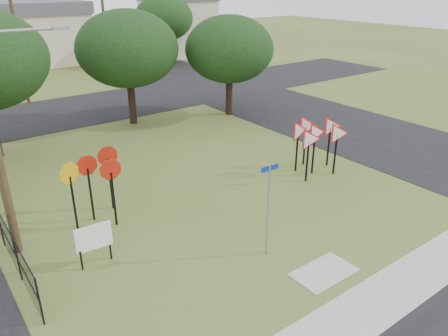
# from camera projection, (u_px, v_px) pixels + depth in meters

# --- Properties ---
(ground) EXTENTS (140.00, 140.00, 0.00)m
(ground) POSITION_uv_depth(u_px,v_px,m) (272.00, 238.00, 15.27)
(ground) COLOR #445620
(sidewalk) EXTENTS (30.00, 1.60, 0.02)m
(sidewalk) POSITION_uv_depth(u_px,v_px,m) (373.00, 304.00, 12.18)
(sidewalk) COLOR gray
(sidewalk) RESTS_ON ground
(planting_strip) EXTENTS (30.00, 0.80, 0.02)m
(planting_strip) POSITION_uv_depth(u_px,v_px,m) (412.00, 330.00, 11.30)
(planting_strip) COLOR #445620
(planting_strip) RESTS_ON ground
(street_right) EXTENTS (8.00, 50.00, 0.02)m
(street_right) POSITION_uv_depth(u_px,v_px,m) (304.00, 114.00, 29.18)
(street_right) COLOR black
(street_right) RESTS_ON ground
(street_far) EXTENTS (60.00, 8.00, 0.02)m
(street_far) POSITION_uv_depth(u_px,v_px,m) (75.00, 110.00, 29.98)
(street_far) COLOR black
(street_far) RESTS_ON ground
(curb_pad) EXTENTS (2.00, 1.20, 0.02)m
(curb_pad) POSITION_uv_depth(u_px,v_px,m) (324.00, 272.00, 13.50)
(curb_pad) COLOR gray
(curb_pad) RESTS_ON ground
(street_name_sign) EXTENTS (0.65, 0.06, 3.16)m
(street_name_sign) POSITION_uv_depth(u_px,v_px,m) (268.00, 205.00, 13.73)
(street_name_sign) COLOR gray
(street_name_sign) RESTS_ON ground
(stop_sign_cluster) EXTENTS (2.48, 1.36, 2.63)m
(stop_sign_cluster) POSITION_uv_depth(u_px,v_px,m) (95.00, 173.00, 15.66)
(stop_sign_cluster) COLOR black
(stop_sign_cluster) RESTS_ON ground
(yield_sign_cluster) EXTENTS (3.16, 2.27, 2.53)m
(yield_sign_cluster) POSITION_uv_depth(u_px,v_px,m) (316.00, 134.00, 19.83)
(yield_sign_cluster) COLOR black
(yield_sign_cluster) RESTS_ON ground
(info_board) EXTENTS (1.14, 0.12, 1.43)m
(info_board) POSITION_uv_depth(u_px,v_px,m) (94.00, 239.00, 13.53)
(info_board) COLOR black
(info_board) RESTS_ON ground
(far_pole_a) EXTENTS (1.40, 0.24, 9.00)m
(far_pole_a) POSITION_uv_depth(u_px,v_px,m) (17.00, 37.00, 29.98)
(far_pole_a) COLOR #473720
(far_pole_a) RESTS_ON ground
(far_pole_b) EXTENTS (1.40, 0.24, 8.50)m
(far_pole_b) POSITION_uv_depth(u_px,v_px,m) (105.00, 29.00, 37.40)
(far_pole_b) COLOR #473720
(far_pole_b) RESTS_ON ground
(house_mid) EXTENTS (8.40, 8.40, 6.20)m
(house_mid) POSITION_uv_depth(u_px,v_px,m) (43.00, 32.00, 45.61)
(house_mid) COLOR beige
(house_mid) RESTS_ON ground
(house_right) EXTENTS (8.30, 8.30, 7.20)m
(house_right) POSITION_uv_depth(u_px,v_px,m) (177.00, 22.00, 50.12)
(house_right) COLOR beige
(house_right) RESTS_ON ground
(tree_near_mid) EXTENTS (6.00, 6.00, 6.80)m
(tree_near_mid) POSITION_uv_depth(u_px,v_px,m) (127.00, 49.00, 25.58)
(tree_near_mid) COLOR black
(tree_near_mid) RESTS_ON ground
(tree_near_right) EXTENTS (5.60, 5.60, 6.33)m
(tree_near_right) POSITION_uv_depth(u_px,v_px,m) (229.00, 49.00, 27.51)
(tree_near_right) COLOR black
(tree_near_right) RESTS_ON ground
(tree_far_right) EXTENTS (6.00, 6.00, 6.80)m
(tree_far_right) POSITION_uv_depth(u_px,v_px,m) (164.00, 18.00, 44.63)
(tree_far_right) COLOR black
(tree_far_right) RESTS_ON ground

